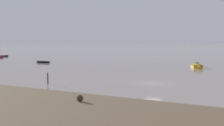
# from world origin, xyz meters

# --- Properties ---
(ground_plane) EXTENTS (800.00, 800.00, 0.00)m
(ground_plane) POSITION_xyz_m (0.00, 0.00, 0.00)
(ground_plane) COLOR gray
(tidal_rock_near) EXTENTS (0.70, 0.70, 0.70)m
(tidal_rock_near) POSITION_xyz_m (-0.55, -17.72, 0.60)
(tidal_rock_near) COLOR #402F1E
(tidal_rock_near) RESTS_ON mudflat_shore
(rowboat_moored_0) EXTENTS (4.21, 2.19, 0.63)m
(rowboat_moored_0) POSITION_xyz_m (-40.75, 21.67, 0.17)
(rowboat_moored_0) COLOR black
(rowboat_moored_0) RESTS_ON ground
(rowboat_moored_3) EXTENTS (2.25, 4.74, 0.72)m
(rowboat_moored_3) POSITION_xyz_m (-70.06, 34.27, 0.20)
(rowboat_moored_3) COLOR navy
(rowboat_moored_3) RESTS_ON ground
(motorboat_moored_1) EXTENTS (4.07, 5.81, 1.90)m
(motorboat_moored_1) POSITION_xyz_m (-1.44, 27.66, 0.26)
(motorboat_moored_1) COLOR gold
(motorboat_moored_1) RESTS_ON ground
(mooring_post_left) EXTENTS (0.22, 0.22, 2.00)m
(mooring_post_left) POSITION_xyz_m (-13.19, -8.15, 0.85)
(mooring_post_left) COLOR #3A3323
(mooring_post_left) RESTS_ON ground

